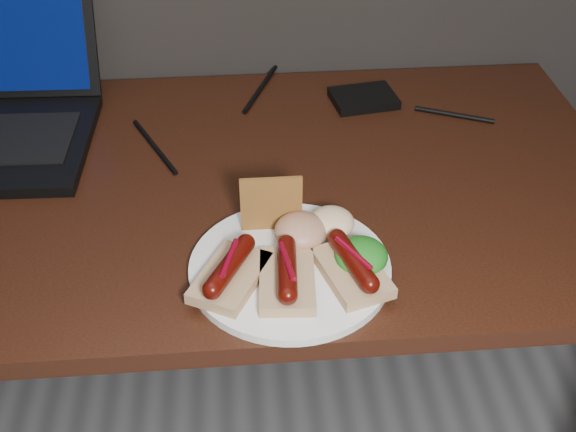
# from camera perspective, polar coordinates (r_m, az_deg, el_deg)

# --- Properties ---
(desk) EXTENTS (1.40, 0.70, 0.75)m
(desk) POSITION_cam_1_polar(r_m,az_deg,el_deg) (1.19, -8.07, -0.76)
(desk) COLOR #32190C
(desk) RESTS_ON ground
(hard_drive) EXTENTS (0.13, 0.10, 0.02)m
(hard_drive) POSITION_cam_1_polar(r_m,az_deg,el_deg) (1.34, 5.99, 9.23)
(hard_drive) COLOR black
(hard_drive) RESTS_ON desk
(desk_cables) EXTENTS (1.07, 0.42, 0.01)m
(desk_cables) POSITION_cam_1_polar(r_m,az_deg,el_deg) (1.27, -8.88, 7.15)
(desk_cables) COLOR black
(desk_cables) RESTS_ON desk
(plate) EXTENTS (0.34, 0.34, 0.01)m
(plate) POSITION_cam_1_polar(r_m,az_deg,el_deg) (0.96, 0.15, -4.11)
(plate) COLOR white
(plate) RESTS_ON desk
(bread_sausage_left) EXTENTS (0.12, 0.13, 0.04)m
(bread_sausage_left) POSITION_cam_1_polar(r_m,az_deg,el_deg) (0.92, -4.60, -4.46)
(bread_sausage_left) COLOR tan
(bread_sausage_left) RESTS_ON plate
(bread_sausage_center) EXTENTS (0.08, 0.12, 0.04)m
(bread_sausage_center) POSITION_cam_1_polar(r_m,az_deg,el_deg) (0.92, -0.08, -4.72)
(bread_sausage_center) COLOR tan
(bread_sausage_center) RESTS_ON plate
(bread_sausage_right) EXTENTS (0.10, 0.13, 0.04)m
(bread_sausage_right) POSITION_cam_1_polar(r_m,az_deg,el_deg) (0.93, 5.11, -4.03)
(bread_sausage_right) COLOR tan
(bread_sausage_right) RESTS_ON plate
(crispbread) EXTENTS (0.09, 0.01, 0.08)m
(crispbread) POSITION_cam_1_polar(r_m,az_deg,el_deg) (0.99, -1.33, 0.98)
(crispbread) COLOR #AB692F
(crispbread) RESTS_ON plate
(salad_greens) EXTENTS (0.07, 0.07, 0.04)m
(salad_greens) POSITION_cam_1_polar(r_m,az_deg,el_deg) (0.94, 5.82, -3.15)
(salad_greens) COLOR #135711
(salad_greens) RESTS_ON plate
(salsa_mound) EXTENTS (0.07, 0.07, 0.04)m
(salsa_mound) POSITION_cam_1_polar(r_m,az_deg,el_deg) (0.98, 1.00, -1.16)
(salsa_mound) COLOR maroon
(salsa_mound) RESTS_ON plate
(coleslaw_mound) EXTENTS (0.06, 0.06, 0.04)m
(coleslaw_mound) POSITION_cam_1_polar(r_m,az_deg,el_deg) (1.00, 3.45, -0.51)
(coleslaw_mound) COLOR beige
(coleslaw_mound) RESTS_ON plate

